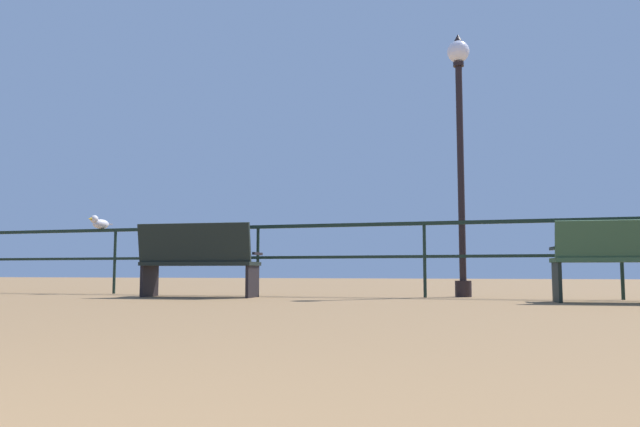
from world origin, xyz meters
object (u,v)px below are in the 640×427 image
bench_near_right (636,255)px  seagull_on_rail (100,223)px  bench_near_left (198,258)px  lamppost_center (460,133)px

bench_near_right → seagull_on_rail: seagull_on_rail is taller
bench_near_left → bench_near_right: bearing=0.2°
bench_near_right → seagull_on_rail: 7.58m
lamppost_center → seagull_on_rail: size_ratio=8.50×
bench_near_left → bench_near_right: size_ratio=0.91×
seagull_on_rail → bench_near_right: bearing=-6.2°
lamppost_center → seagull_on_rail: (-5.58, -0.33, -1.16)m
bench_near_left → seagull_on_rail: seagull_on_rail is taller
lamppost_center → bench_near_left: bearing=-161.1°
bench_near_right → bench_near_left: bearing=-179.8°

